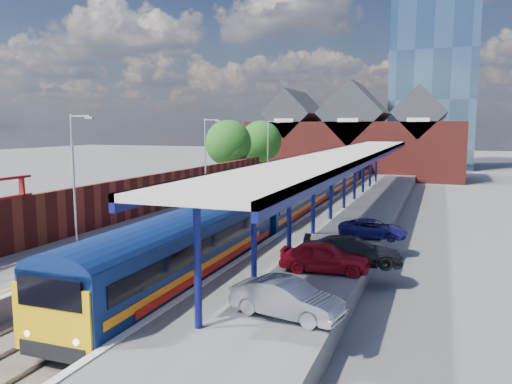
% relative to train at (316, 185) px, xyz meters
% --- Properties ---
extents(ground, '(240.00, 240.00, 0.00)m').
position_rel_train_xyz_m(ground, '(-1.49, 1.76, -2.12)').
color(ground, '#5B5B5E').
rests_on(ground, ground).
extents(ballast_bed, '(6.00, 76.00, 0.06)m').
position_rel_train_xyz_m(ballast_bed, '(-1.49, -8.24, -2.09)').
color(ballast_bed, '#473D33').
rests_on(ballast_bed, ground).
extents(rails, '(4.51, 76.00, 0.14)m').
position_rel_train_xyz_m(rails, '(-1.49, -8.24, -2.00)').
color(rails, slate).
rests_on(rails, ground).
extents(left_platform, '(5.00, 76.00, 1.00)m').
position_rel_train_xyz_m(left_platform, '(-6.99, -8.24, -1.62)').
color(left_platform, '#565659').
rests_on(left_platform, ground).
extents(right_platform, '(6.00, 76.00, 1.00)m').
position_rel_train_xyz_m(right_platform, '(4.51, -8.24, -1.62)').
color(right_platform, '#565659').
rests_on(right_platform, ground).
extents(coping_left, '(0.30, 76.00, 0.05)m').
position_rel_train_xyz_m(coping_left, '(-4.64, -8.24, -1.10)').
color(coping_left, silver).
rests_on(coping_left, left_platform).
extents(coping_right, '(0.30, 76.00, 0.05)m').
position_rel_train_xyz_m(coping_right, '(1.66, -8.24, -1.10)').
color(coping_right, silver).
rests_on(coping_right, right_platform).
extents(yellow_line, '(0.14, 76.00, 0.01)m').
position_rel_train_xyz_m(yellow_line, '(-5.24, -8.24, -1.12)').
color(yellow_line, yellow).
rests_on(yellow_line, left_platform).
extents(train, '(2.97, 65.93, 3.45)m').
position_rel_train_xyz_m(train, '(0.00, 0.00, 0.00)').
color(train, '#0B1D51').
rests_on(train, ground).
extents(canopy, '(4.50, 52.00, 4.48)m').
position_rel_train_xyz_m(canopy, '(3.99, -6.29, 3.13)').
color(canopy, '#0E1152').
rests_on(canopy, right_platform).
extents(lamp_post_b, '(1.48, 0.18, 7.00)m').
position_rel_train_xyz_m(lamp_post_b, '(-7.86, -22.24, 2.87)').
color(lamp_post_b, '#A5A8AA').
rests_on(lamp_post_b, left_platform).
extents(lamp_post_c, '(1.48, 0.18, 7.00)m').
position_rel_train_xyz_m(lamp_post_c, '(-7.86, -6.24, 2.87)').
color(lamp_post_c, '#A5A8AA').
rests_on(lamp_post_c, left_platform).
extents(lamp_post_d, '(1.48, 0.18, 7.00)m').
position_rel_train_xyz_m(lamp_post_d, '(-7.86, 9.76, 2.87)').
color(lamp_post_d, '#A5A8AA').
rests_on(lamp_post_d, left_platform).
extents(platform_sign, '(0.55, 0.08, 2.50)m').
position_rel_train_xyz_m(platform_sign, '(-6.49, -4.24, 0.57)').
color(platform_sign, '#A5A8AA').
rests_on(platform_sign, left_platform).
extents(brick_wall, '(0.35, 50.00, 3.86)m').
position_rel_train_xyz_m(brick_wall, '(-9.59, -14.70, 0.33)').
color(brick_wall, maroon).
rests_on(brick_wall, left_platform).
extents(station_building, '(30.00, 12.12, 13.78)m').
position_rel_train_xyz_m(station_building, '(-1.49, 29.76, 3.33)').
color(station_building, maroon).
rests_on(station_building, ground).
extents(glass_tower, '(14.20, 14.20, 40.30)m').
position_rel_train_xyz_m(glass_tower, '(8.51, 51.76, 18.08)').
color(glass_tower, '#466279').
rests_on(glass_tower, ground).
extents(tree_near, '(5.20, 5.20, 8.10)m').
position_rel_train_xyz_m(tree_near, '(-11.84, 7.66, 3.23)').
color(tree_near, '#382314').
rests_on(tree_near, ground).
extents(tree_far, '(5.20, 5.20, 8.10)m').
position_rel_train_xyz_m(tree_far, '(-10.84, 15.66, 3.23)').
color(tree_far, '#382314').
rests_on(tree_far, ground).
extents(parked_car_red, '(4.06, 1.93, 1.34)m').
position_rel_train_xyz_m(parked_car_red, '(5.90, -22.74, -0.45)').
color(parked_car_red, '#A30D1B').
rests_on(parked_car_red, right_platform).
extents(parked_car_silver, '(4.03, 2.05, 1.27)m').
position_rel_train_xyz_m(parked_car_silver, '(5.86, -28.37, -0.49)').
color(parked_car_silver, silver).
rests_on(parked_car_silver, right_platform).
extents(parked_car_dark, '(4.77, 2.66, 1.31)m').
position_rel_train_xyz_m(parked_car_dark, '(6.86, -21.21, -0.47)').
color(parked_car_dark, black).
rests_on(parked_car_dark, right_platform).
extents(parked_car_blue, '(3.86, 1.81, 1.07)m').
position_rel_train_xyz_m(parked_car_blue, '(7.01, -15.20, -0.59)').
color(parked_car_blue, navy).
rests_on(parked_car_blue, right_platform).
extents(relay_cabinet, '(0.89, 1.04, 1.00)m').
position_rel_train_xyz_m(relay_cabinet, '(0.47, -31.82, -1.62)').
color(relay_cabinet, '#A4A6A9').
rests_on(relay_cabinet, ground).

